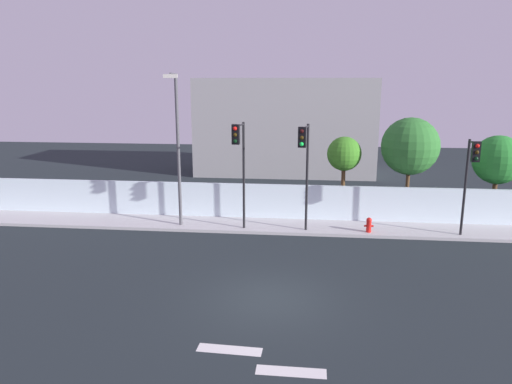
# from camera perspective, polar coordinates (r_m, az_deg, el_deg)

# --- Properties ---
(ground_plane) EXTENTS (80.00, 80.00, 0.00)m
(ground_plane) POSITION_cam_1_polar(r_m,az_deg,el_deg) (16.72, 1.50, -12.57)
(ground_plane) COLOR #1F262A
(sidewalk) EXTENTS (36.00, 2.40, 0.15)m
(sidewalk) POSITION_cam_1_polar(r_m,az_deg,el_deg) (24.34, 3.08, -4.09)
(sidewalk) COLOR #B7B7B7
(sidewalk) RESTS_ON ground
(perimeter_wall) EXTENTS (36.00, 0.18, 1.80)m
(perimeter_wall) POSITION_cam_1_polar(r_m,az_deg,el_deg) (25.32, 3.27, -1.12)
(perimeter_wall) COLOR silver
(perimeter_wall) RESTS_ON sidewalk
(crosswalk_marking) EXTENTS (3.58, 3.04, 0.01)m
(crosswalk_marking) POSITION_cam_1_polar(r_m,az_deg,el_deg) (12.78, 0.94, -21.34)
(crosswalk_marking) COLOR silver
(crosswalk_marking) RESTS_ON ground
(traffic_light_left) EXTENTS (0.42, 1.53, 5.19)m
(traffic_light_left) POSITION_cam_1_polar(r_m,az_deg,el_deg) (22.39, -1.94, 4.51)
(traffic_light_left) COLOR black
(traffic_light_left) RESTS_ON sidewalk
(traffic_light_center) EXTENTS (0.50, 1.82, 5.13)m
(traffic_light_center) POSITION_cam_1_polar(r_m,az_deg,el_deg) (22.03, 5.77, 4.25)
(traffic_light_center) COLOR black
(traffic_light_center) RESTS_ON sidewalk
(traffic_light_right) EXTENTS (0.35, 1.13, 4.51)m
(traffic_light_right) POSITION_cam_1_polar(r_m,az_deg,el_deg) (23.58, 24.08, 2.64)
(traffic_light_right) COLOR black
(traffic_light_right) RESTS_ON sidewalk
(street_lamp_curbside) EXTENTS (0.74, 2.32, 7.42)m
(street_lamp_curbside) POSITION_cam_1_polar(r_m,az_deg,el_deg) (23.49, -9.30, 6.28)
(street_lamp_curbside) COLOR #4C4C51
(street_lamp_curbside) RESTS_ON sidewalk
(fire_hydrant) EXTENTS (0.44, 0.26, 0.72)m
(fire_hydrant) POSITION_cam_1_polar(r_m,az_deg,el_deg) (23.69, 13.20, -3.74)
(fire_hydrant) COLOR red
(fire_hydrant) RESTS_ON sidewalk
(roadside_tree_leftmost) EXTENTS (1.81, 1.81, 4.38)m
(roadside_tree_leftmost) POSITION_cam_1_polar(r_m,az_deg,el_deg) (25.93, 10.39, 4.38)
(roadside_tree_leftmost) COLOR brown
(roadside_tree_leftmost) RESTS_ON ground
(roadside_tree_midleft) EXTENTS (2.98, 2.98, 5.41)m
(roadside_tree_midleft) POSITION_cam_1_polar(r_m,az_deg,el_deg) (26.33, 17.77, 5.15)
(roadside_tree_midleft) COLOR brown
(roadside_tree_midleft) RESTS_ON ground
(roadside_tree_midright) EXTENTS (2.51, 2.51, 4.53)m
(roadside_tree_midright) POSITION_cam_1_polar(r_m,az_deg,el_deg) (27.65, 26.69, 3.38)
(roadside_tree_midright) COLOR brown
(roadside_tree_midright) RESTS_ON ground
(low_building_distant) EXTENTS (13.78, 6.00, 7.44)m
(low_building_distant) POSITION_cam_1_polar(r_m,az_deg,el_deg) (38.73, 3.50, 7.78)
(low_building_distant) COLOR #9C9C9C
(low_building_distant) RESTS_ON ground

